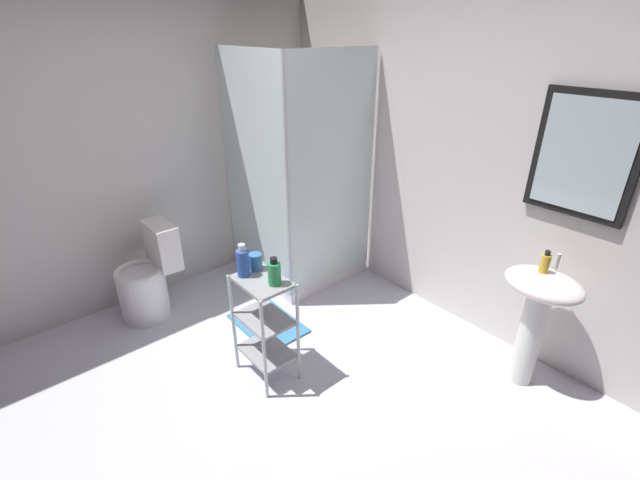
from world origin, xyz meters
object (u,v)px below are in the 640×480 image
Objects in this scene: shower_stall at (298,231)px; storage_cart at (265,320)px; body_wash_bottle_green at (274,273)px; rinse_cup at (256,262)px; toilet at (148,280)px; hand_soap_bottle at (545,263)px; shampoo_bottle_blue at (243,262)px; pedestal_sink at (537,307)px; bath_mat at (268,323)px.

shower_stall reaches higher than storage_cart.
rinse_cup is (-0.22, 0.01, -0.02)m from body_wash_bottle_green.
shower_stall reaches higher than toilet.
hand_soap_bottle is at bearing 48.61° from storage_cart.
toilet is 3.52× the size of shampoo_bottle_blue.
pedestal_sink is at bearing 34.01° from toilet.
body_wash_bottle_green is at bearing -131.00° from pedestal_sink.
pedestal_sink is at bearing 8.24° from shower_stall.
bath_mat is (-0.31, 0.25, -0.79)m from rinse_cup.
shampoo_bottle_blue is (-1.24, -1.32, -0.04)m from hand_soap_bottle.
hand_soap_bottle is (1.12, 1.27, 0.44)m from storage_cart.
shower_stall is at bearing -171.76° from pedestal_sink.
storage_cart is 0.38m from rinse_cup.
toilet is at bearing -145.99° from pedestal_sink.
body_wash_bottle_green reaches higher than rinse_cup.
shampoo_bottle_blue reaches higher than rinse_cup.
shower_stall reaches higher than rinse_cup.
storage_cart reaches higher than bath_mat.
body_wash_bottle_green is at bearing -129.78° from hand_soap_bottle.
rinse_cup reaches higher than pedestal_sink.
shower_stall is 18.41× the size of rinse_cup.
hand_soap_bottle is 0.80× the size of body_wash_bottle_green.
rinse_cup is at bearing 98.74° from shampoo_bottle_blue.
hand_soap_bottle is 1.81m from shampoo_bottle_blue.
hand_soap_bottle is (-0.03, 0.02, 0.29)m from pedestal_sink.
shower_stall is at bearing 136.46° from body_wash_bottle_green.
shampoo_bottle_blue reaches higher than toilet.
shower_stall is 2.05m from pedestal_sink.
shower_stall is at bearing 127.05° from shampoo_bottle_blue.
bath_mat is at bearing 153.43° from body_wash_bottle_green.
pedestal_sink is 1.70m from storage_cart.
pedestal_sink is 2.83m from toilet.
storage_cart is 5.13× the size of hand_soap_bottle.
storage_cart is 0.68m from bath_mat.
bath_mat is at bearing -56.18° from shower_stall.
toilet is 1.27× the size of bath_mat.
shampoo_bottle_blue is at bearing -156.04° from storage_cart.
shower_stall reaches higher than hand_soap_bottle.
toilet is 4.23× the size of body_wash_bottle_green.
rinse_cup is (-1.28, -1.20, 0.21)m from pedestal_sink.
shampoo_bottle_blue is 0.11m from rinse_cup.
shower_stall is at bearing 132.63° from storage_cart.
storage_cart is 1.75m from hand_soap_bottle.
storage_cart is 0.42m from shampoo_bottle_blue.
shower_stall is at bearing 129.35° from rinse_cup.
hand_soap_bottle is 2.03m from bath_mat.
hand_soap_bottle reaches higher than bath_mat.
pedestal_sink is 1.84m from shampoo_bottle_blue.
toilet is 1.21m from rinse_cup.
body_wash_bottle_green is (1.27, 0.36, 0.50)m from toilet.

